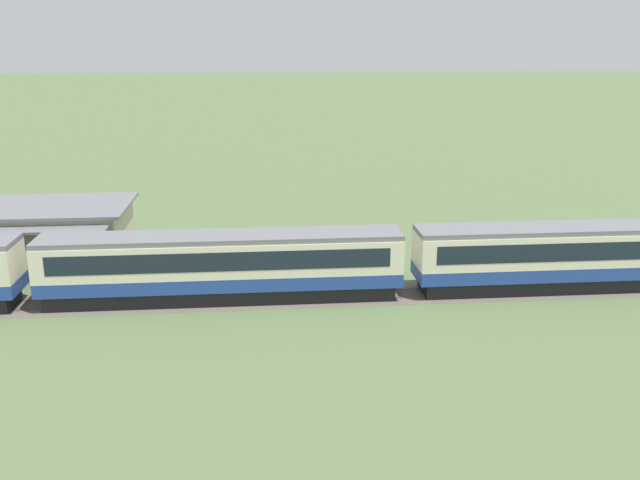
{
  "coord_description": "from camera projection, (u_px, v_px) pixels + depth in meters",
  "views": [
    {
      "loc": [
        -19.09,
        -37.87,
        14.54
      ],
      "look_at": [
        -15.6,
        0.93,
        3.06
      ],
      "focal_mm": 38.0,
      "sensor_mm": 36.0,
      "label": 1
    }
  ],
  "objects": [
    {
      "name": "railway_track",
      "position": [
        289.0,
        297.0,
        39.96
      ],
      "size": [
        174.8,
        3.6,
        0.04
      ],
      "color": "#665B51",
      "rests_on": "ground_plane"
    },
    {
      "name": "ground_plane",
      "position": [
        572.0,
        285.0,
        41.93
      ],
      "size": [
        600.0,
        600.0,
        0.0
      ],
      "primitive_type": "plane",
      "color": "#566B42"
    },
    {
      "name": "station_building",
      "position": [
        41.0,
        233.0,
        45.96
      ],
      "size": [
        12.1,
        8.67,
        3.93
      ],
      "color": "#BCB293",
      "rests_on": "ground_plane"
    },
    {
      "name": "passenger_train",
      "position": [
        227.0,
        264.0,
        39.03
      ],
      "size": [
        107.97,
        2.96,
        3.96
      ],
      "color": "#234293",
      "rests_on": "ground_plane"
    }
  ]
}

